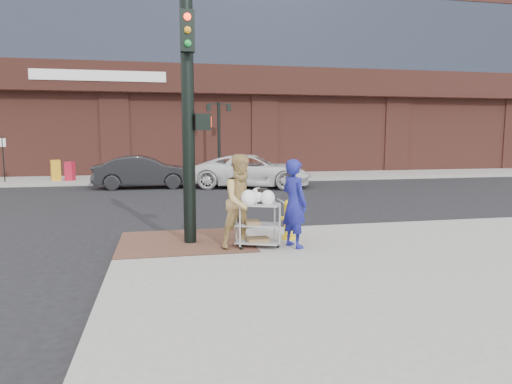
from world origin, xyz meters
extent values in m
plane|color=black|center=(0.00, 0.00, 0.00)|extent=(220.00, 220.00, 0.00)
cube|color=gray|center=(12.50, 32.00, 0.07)|extent=(65.00, 36.00, 0.15)
cube|color=#533126|center=(-0.60, 0.90, 0.16)|extent=(2.80, 2.40, 0.01)
cylinder|color=black|center=(2.00, 16.00, 2.15)|extent=(0.16, 0.16, 4.00)
cube|color=black|center=(2.00, 16.00, 4.05)|extent=(1.20, 0.06, 0.06)
cube|color=black|center=(1.45, 16.00, 3.85)|extent=(0.22, 0.22, 0.35)
cube|color=black|center=(2.55, 16.00, 3.85)|extent=(0.22, 0.22, 0.35)
cylinder|color=black|center=(-8.50, 15.00, 1.25)|extent=(0.05, 0.05, 2.20)
cylinder|color=black|center=(-0.50, 0.80, 2.65)|extent=(0.26, 0.26, 5.00)
cube|color=black|center=(-0.20, 0.80, 2.70)|extent=(0.32, 0.28, 0.34)
cube|color=#FF260C|center=(-0.04, 0.80, 2.70)|extent=(0.02, 0.18, 0.22)
cube|color=black|center=(-0.50, 0.52, 4.45)|extent=(0.28, 0.18, 0.80)
imported|color=navy|center=(1.56, 0.00, 1.05)|extent=(0.66, 0.78, 1.80)
imported|color=tan|center=(0.53, 0.16, 1.10)|extent=(1.11, 0.98, 1.90)
imported|color=black|center=(-1.87, 12.49, 0.74)|extent=(4.48, 1.60, 1.47)
imported|color=silver|center=(3.02, 11.84, 0.76)|extent=(5.91, 3.89, 1.51)
cube|color=#949498|center=(0.84, 0.15, 1.03)|extent=(0.99, 0.77, 0.03)
cube|color=#949498|center=(0.84, 0.15, 0.61)|extent=(0.99, 0.77, 0.03)
cube|color=#949498|center=(0.84, 0.15, 0.26)|extent=(0.99, 0.77, 0.03)
cube|color=black|center=(0.93, 0.20, 1.18)|extent=(0.21, 0.14, 0.31)
cube|color=brown|center=(0.72, 0.15, 0.66)|extent=(0.29, 0.33, 0.08)
cube|color=brown|center=(0.84, 0.15, 0.30)|extent=(0.44, 0.35, 0.07)
cylinder|color=yellow|center=(1.65, 0.69, 0.19)|extent=(0.29, 0.29, 0.08)
cylinder|color=yellow|center=(1.65, 0.69, 0.57)|extent=(0.21, 0.21, 0.64)
sphere|color=yellow|center=(1.65, 0.69, 0.92)|extent=(0.23, 0.23, 0.23)
cylinder|color=yellow|center=(1.65, 0.69, 0.62)|extent=(0.42, 0.09, 0.09)
cube|color=#A81329|center=(-5.56, 15.19, 0.62)|extent=(0.49, 0.46, 0.94)
cube|color=orange|center=(-6.25, 15.33, 0.66)|extent=(0.53, 0.51, 1.02)
camera|label=1|loc=(-1.04, -8.80, 2.45)|focal=32.00mm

